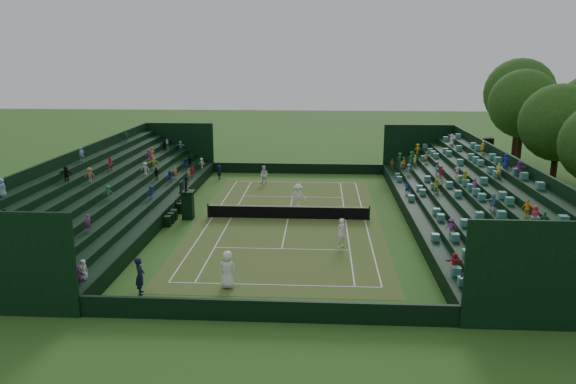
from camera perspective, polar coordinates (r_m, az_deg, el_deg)
name	(u,v)px	position (r m, az deg, el deg)	size (l,w,h in m)	color
ground	(288,219)	(40.27, 0.00, -2.76)	(160.00, 160.00, 0.00)	#325C1D
court_surface	(288,219)	(40.27, 0.00, -2.76)	(12.97, 26.77, 0.01)	#316521
perimeter_wall_north	(298,168)	(55.56, 0.98, 2.41)	(17.17, 0.20, 1.00)	black
perimeter_wall_south	(267,311)	(25.28, -2.20, -11.98)	(17.17, 0.20, 1.00)	black
perimeter_wall_east	(408,214)	(40.54, 12.07, -2.23)	(0.20, 31.77, 1.00)	black
perimeter_wall_west	(171,210)	(41.50, -11.78, -1.84)	(0.20, 31.77, 1.00)	black
north_grandstand	(469,201)	(41.12, 17.90, -0.86)	(6.60, 32.00, 4.90)	black
south_grandstand	(114,196)	(42.51, -17.30, -0.35)	(6.60, 32.00, 4.90)	black
tennis_net	(288,212)	(40.13, 0.00, -2.04)	(11.67, 0.10, 1.06)	black
scoreboard_tower	(482,143)	(57.29, 19.09, 4.68)	(2.00, 1.00, 3.70)	black
tree_row	(560,112)	(54.73, 25.92, 7.30)	(10.80, 35.82, 11.15)	black
umpire_chair	(187,201)	(40.61, -10.18, -0.92)	(0.98, 0.98, 3.08)	black
courtside_chairs	(177,211)	(41.64, -11.26, -1.90)	(0.50, 5.47, 1.08)	black
player_near_west	(228,270)	(28.61, -6.16, -7.85)	(0.95, 0.62, 1.94)	white
player_near_east	(341,233)	(34.39, 5.40, -4.15)	(0.67, 0.44, 1.84)	white
player_far_west	(264,175)	(50.88, -2.43, 1.73)	(0.82, 0.64, 1.69)	white
player_far_east	(298,196)	(42.78, 1.03, -0.43)	(1.25, 0.72, 1.93)	white
line_judge_north	(219,171)	(53.40, -6.97, 2.17)	(0.59, 0.39, 1.61)	black
line_judge_south	(140,276)	(28.71, -14.81, -8.23)	(0.69, 0.45, 1.88)	black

